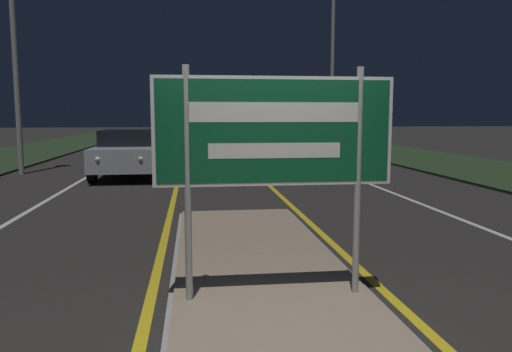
# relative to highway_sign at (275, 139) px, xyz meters

# --- Properties ---
(ground_plane) EXTENTS (160.00, 160.00, 0.00)m
(ground_plane) POSITION_rel_highway_sign_xyz_m (0.00, -0.91, -1.73)
(ground_plane) COLOR #282623
(median_island) EXTENTS (2.20, 9.60, 0.10)m
(median_island) POSITION_rel_highway_sign_xyz_m (0.00, 0.00, -1.69)
(median_island) COLOR #999993
(median_island) RESTS_ON ground_plane
(verge_left) EXTENTS (5.00, 100.00, 0.08)m
(verge_left) POSITION_rel_highway_sign_xyz_m (-9.50, 19.09, -1.69)
(verge_left) COLOR #23381E
(verge_left) RESTS_ON ground_plane
(verge_right) EXTENTS (5.00, 100.00, 0.08)m
(verge_right) POSITION_rel_highway_sign_xyz_m (9.50, 19.09, -1.69)
(verge_right) COLOR #23381E
(verge_right) RESTS_ON ground_plane
(centre_line_yellow_left) EXTENTS (0.12, 70.00, 0.01)m
(centre_line_yellow_left) POSITION_rel_highway_sign_xyz_m (-1.29, 24.09, -1.72)
(centre_line_yellow_left) COLOR gold
(centre_line_yellow_left) RESTS_ON ground_plane
(centre_line_yellow_right) EXTENTS (0.12, 70.00, 0.01)m
(centre_line_yellow_right) POSITION_rel_highway_sign_xyz_m (1.29, 24.09, -1.72)
(centre_line_yellow_right) COLOR gold
(centre_line_yellow_right) RESTS_ON ground_plane
(lane_line_white_left) EXTENTS (0.12, 70.00, 0.01)m
(lane_line_white_left) POSITION_rel_highway_sign_xyz_m (-4.20, 24.09, -1.72)
(lane_line_white_left) COLOR silver
(lane_line_white_left) RESTS_ON ground_plane
(lane_line_white_right) EXTENTS (0.12, 70.00, 0.01)m
(lane_line_white_right) POSITION_rel_highway_sign_xyz_m (4.20, 24.09, -1.72)
(lane_line_white_right) COLOR silver
(lane_line_white_right) RESTS_ON ground_plane
(edge_line_white_left) EXTENTS (0.10, 70.00, 0.01)m
(edge_line_white_left) POSITION_rel_highway_sign_xyz_m (-7.20, 24.09, -1.72)
(edge_line_white_left) COLOR silver
(edge_line_white_left) RESTS_ON ground_plane
(edge_line_white_right) EXTENTS (0.10, 70.00, 0.01)m
(edge_line_white_right) POSITION_rel_highway_sign_xyz_m (7.20, 24.09, -1.72)
(edge_line_white_right) COLOR silver
(edge_line_white_right) RESTS_ON ground_plane
(highway_sign) EXTENTS (2.42, 0.07, 2.35)m
(highway_sign) POSITION_rel_highway_sign_xyz_m (0.00, 0.00, 0.00)
(highway_sign) COLOR #9E9E99
(highway_sign) RESTS_ON median_island
(streetlight_right_near) EXTENTS (0.49, 0.49, 8.51)m
(streetlight_right_near) POSITION_rel_highway_sign_xyz_m (6.15, 19.84, 3.64)
(streetlight_right_near) COLOR #9E9E99
(streetlight_right_near) RESTS_ON ground_plane
(car_receding_0) EXTENTS (1.96, 4.17, 1.35)m
(car_receding_0) POSITION_rel_highway_sign_xyz_m (2.53, 13.32, -1.01)
(car_receding_0) COLOR black
(car_receding_0) RESTS_ON ground_plane
(car_receding_1) EXTENTS (1.92, 4.45, 1.37)m
(car_receding_1) POSITION_rel_highway_sign_xyz_m (2.78, 21.99, -0.98)
(car_receding_1) COLOR maroon
(car_receding_1) RESTS_ON ground_plane
(car_approaching_0) EXTENTS (2.03, 4.30, 1.49)m
(car_approaching_0) POSITION_rel_highway_sign_xyz_m (-2.86, 11.38, -0.94)
(car_approaching_0) COLOR #B7B7BC
(car_approaching_0) RESTS_ON ground_plane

